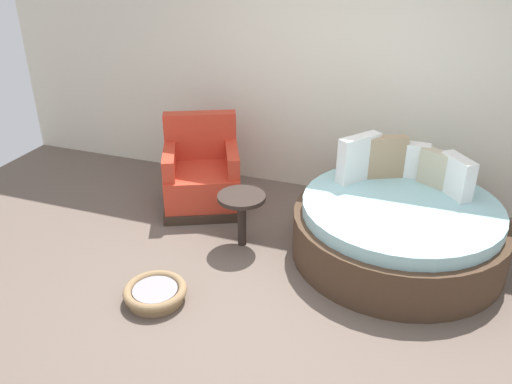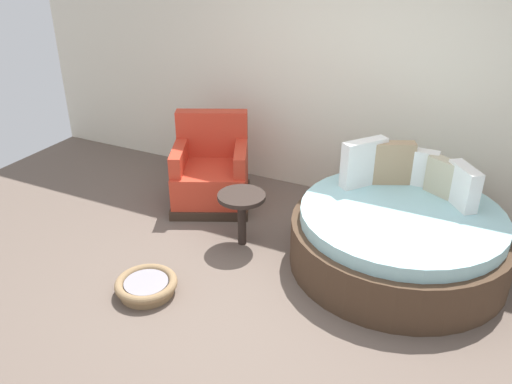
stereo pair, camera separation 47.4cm
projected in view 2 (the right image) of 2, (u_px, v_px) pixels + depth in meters
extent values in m
cube|color=#66564C|center=(265.00, 295.00, 4.32)|extent=(8.00, 8.00, 0.02)
cube|color=silver|center=(354.00, 64.00, 5.32)|extent=(8.00, 0.12, 2.88)
cylinder|color=#473323|center=(398.00, 244.00, 4.61)|extent=(1.88, 1.88, 0.42)
cylinder|color=#9ED1D6|center=(402.00, 217.00, 4.48)|extent=(1.73, 1.73, 0.12)
cube|color=white|center=(463.00, 186.00, 4.47)|extent=(0.31, 0.36, 0.36)
cube|color=#BCB293|center=(445.00, 178.00, 4.64)|extent=(0.35, 0.27, 0.33)
cube|color=white|center=(418.00, 167.00, 4.84)|extent=(0.34, 0.12, 0.34)
cube|color=tan|center=(391.00, 163.00, 4.85)|extent=(0.41, 0.28, 0.40)
cube|color=white|center=(364.00, 163.00, 4.81)|extent=(0.36, 0.42, 0.44)
cube|color=#38281E|center=(212.00, 199.00, 5.70)|extent=(1.06, 1.06, 0.10)
cube|color=red|center=(211.00, 181.00, 5.60)|extent=(1.01, 1.01, 0.34)
cube|color=red|center=(212.00, 133.00, 5.68)|extent=(0.76, 0.47, 0.50)
cube|color=red|center=(179.00, 156.00, 5.48)|extent=(0.40, 0.67, 0.22)
cube|color=red|center=(241.00, 157.00, 5.47)|extent=(0.40, 0.67, 0.22)
cylinder|color=#8E704C|center=(147.00, 290.00, 4.32)|extent=(0.44, 0.44, 0.06)
torus|color=#8E704C|center=(146.00, 283.00, 4.29)|extent=(0.51, 0.51, 0.07)
cylinder|color=gray|center=(146.00, 284.00, 4.30)|extent=(0.36, 0.36, 0.05)
cylinder|color=#2D231E|center=(242.00, 221.00, 4.90)|extent=(0.08, 0.08, 0.48)
cylinder|color=#2D231E|center=(242.00, 196.00, 4.78)|extent=(0.44, 0.44, 0.04)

